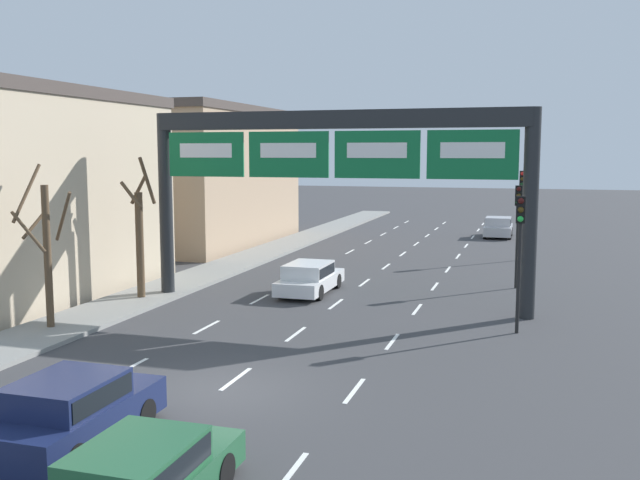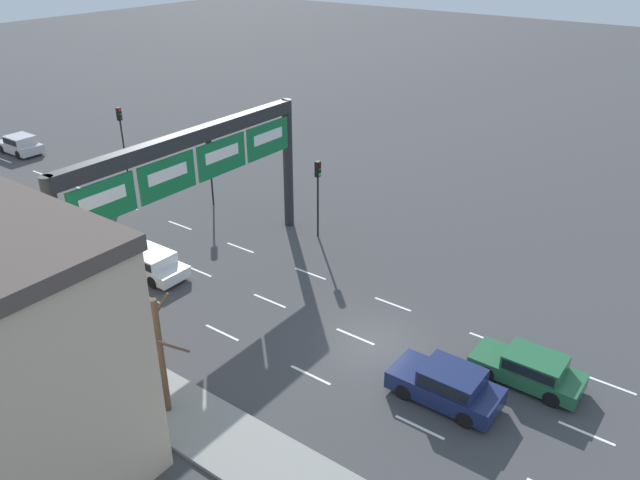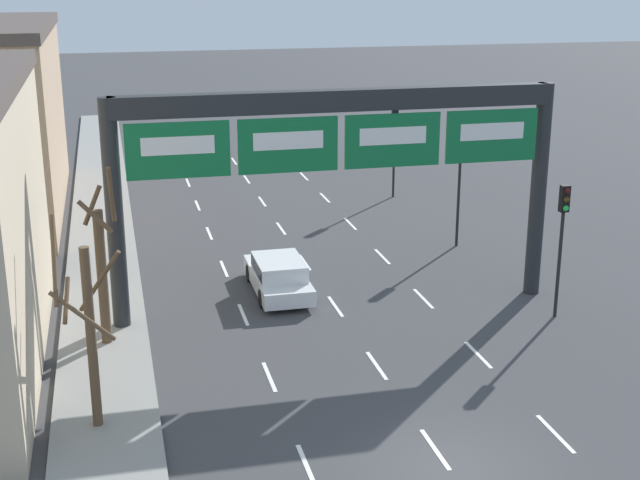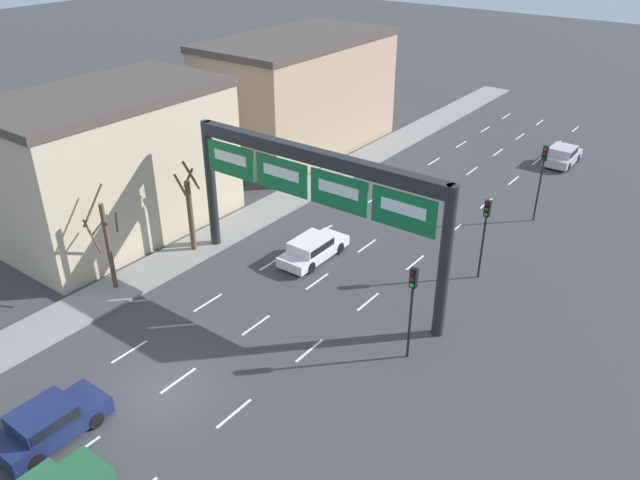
{
  "view_description": "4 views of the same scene",
  "coord_description": "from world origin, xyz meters",
  "px_view_note": "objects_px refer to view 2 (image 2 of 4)",
  "views": [
    {
      "loc": [
        7.6,
        -16.16,
        6.07
      ],
      "look_at": [
        -0.36,
        10.0,
        2.72
      ],
      "focal_mm": 40.0,
      "sensor_mm": 36.0,
      "label": 1
    },
    {
      "loc": [
        -19.33,
        -11.26,
        16.38
      ],
      "look_at": [
        0.95,
        3.64,
        3.66
      ],
      "focal_mm": 35.0,
      "sensor_mm": 36.0,
      "label": 2
    },
    {
      "loc": [
        -7.41,
        -17.5,
        11.62
      ],
      "look_at": [
        -1.65,
        6.49,
        3.96
      ],
      "focal_mm": 50.0,
      "sensor_mm": 36.0,
      "label": 3
    },
    {
      "loc": [
        17.31,
        -12.04,
        18.13
      ],
      "look_at": [
        1.79,
        8.86,
        4.08
      ],
      "focal_mm": 35.0,
      "sensor_mm": 36.0,
      "label": 4
    }
  ],
  "objects_px": {
    "car_navy": "(447,384)",
    "tree_bare_closest": "(78,301)",
    "tree_bare_second": "(159,350)",
    "traffic_light_mid_block": "(121,128)",
    "car_white": "(148,261)",
    "car_silver": "(20,144)",
    "car_green": "(530,368)",
    "traffic_light_far_end": "(318,184)",
    "sign_gantry": "(192,169)",
    "traffic_light_near_gantry": "(210,156)"
  },
  "relations": [
    {
      "from": "traffic_light_near_gantry",
      "to": "traffic_light_far_end",
      "type": "height_order",
      "value": "traffic_light_far_end"
    },
    {
      "from": "car_white",
      "to": "traffic_light_near_gantry",
      "type": "bearing_deg",
      "value": 24.21
    },
    {
      "from": "car_white",
      "to": "sign_gantry",
      "type": "bearing_deg",
      "value": -51.84
    },
    {
      "from": "traffic_light_far_end",
      "to": "tree_bare_second",
      "type": "height_order",
      "value": "tree_bare_second"
    },
    {
      "from": "traffic_light_near_gantry",
      "to": "traffic_light_mid_block",
      "type": "bearing_deg",
      "value": 90.22
    },
    {
      "from": "traffic_light_mid_block",
      "to": "traffic_light_near_gantry",
      "type": "bearing_deg",
      "value": -89.78
    },
    {
      "from": "car_silver",
      "to": "car_navy",
      "type": "xyz_separation_m",
      "value": [
        -6.47,
        -40.56,
        0.02
      ]
    },
    {
      "from": "car_silver",
      "to": "traffic_light_mid_block",
      "type": "height_order",
      "value": "traffic_light_mid_block"
    },
    {
      "from": "traffic_light_mid_block",
      "to": "car_green",
      "type": "bearing_deg",
      "value": -99.52
    },
    {
      "from": "car_green",
      "to": "car_white",
      "type": "distance_m",
      "value": 19.37
    },
    {
      "from": "car_green",
      "to": "traffic_light_far_end",
      "type": "relative_size",
      "value": 0.93
    },
    {
      "from": "tree_bare_second",
      "to": "car_green",
      "type": "bearing_deg",
      "value": -46.47
    },
    {
      "from": "car_navy",
      "to": "tree_bare_closest",
      "type": "distance_m",
      "value": 15.08
    },
    {
      "from": "car_navy",
      "to": "tree_bare_closest",
      "type": "relative_size",
      "value": 0.74
    },
    {
      "from": "sign_gantry",
      "to": "traffic_light_mid_block",
      "type": "relative_size",
      "value": 3.03
    },
    {
      "from": "car_silver",
      "to": "tree_bare_second",
      "type": "xyz_separation_m",
      "value": [
        -13.3,
        -32.46,
        2.14
      ]
    },
    {
      "from": "car_green",
      "to": "traffic_light_far_end",
      "type": "xyz_separation_m",
      "value": [
        5.62,
        14.6,
        2.59
      ]
    },
    {
      "from": "car_navy",
      "to": "traffic_light_mid_block",
      "type": "bearing_deg",
      "value": 74.4
    },
    {
      "from": "car_white",
      "to": "traffic_light_far_end",
      "type": "relative_size",
      "value": 1.0
    },
    {
      "from": "sign_gantry",
      "to": "traffic_light_near_gantry",
      "type": "bearing_deg",
      "value": 41.2
    },
    {
      "from": "car_green",
      "to": "tree_bare_second",
      "type": "height_order",
      "value": "tree_bare_second"
    },
    {
      "from": "car_silver",
      "to": "tree_bare_closest",
      "type": "xyz_separation_m",
      "value": [
        -12.93,
        -27.07,
        1.96
      ]
    },
    {
      "from": "car_green",
      "to": "traffic_light_mid_block",
      "type": "distance_m",
      "value": 32.22
    },
    {
      "from": "traffic_light_near_gantry",
      "to": "traffic_light_far_end",
      "type": "relative_size",
      "value": 1.0
    },
    {
      "from": "traffic_light_near_gantry",
      "to": "traffic_light_mid_block",
      "type": "distance_m",
      "value": 8.72
    },
    {
      "from": "car_white",
      "to": "traffic_light_far_end",
      "type": "height_order",
      "value": "traffic_light_far_end"
    },
    {
      "from": "car_navy",
      "to": "tree_bare_second",
      "type": "bearing_deg",
      "value": 130.17
    },
    {
      "from": "car_white",
      "to": "tree_bare_second",
      "type": "bearing_deg",
      "value": -126.63
    },
    {
      "from": "tree_bare_closest",
      "to": "car_silver",
      "type": "bearing_deg",
      "value": 64.47
    },
    {
      "from": "car_green",
      "to": "traffic_light_mid_block",
      "type": "bearing_deg",
      "value": 80.48
    },
    {
      "from": "car_silver",
      "to": "car_white",
      "type": "bearing_deg",
      "value": -105.92
    },
    {
      "from": "traffic_light_mid_block",
      "to": "traffic_light_far_end",
      "type": "relative_size",
      "value": 1.09
    },
    {
      "from": "sign_gantry",
      "to": "car_navy",
      "type": "xyz_separation_m",
      "value": [
        -1.42,
        -14.77,
        -5.03
      ]
    },
    {
      "from": "sign_gantry",
      "to": "car_green",
      "type": "height_order",
      "value": "sign_gantry"
    },
    {
      "from": "traffic_light_mid_block",
      "to": "sign_gantry",
      "type": "bearing_deg",
      "value": -114.86
    },
    {
      "from": "tree_bare_closest",
      "to": "car_white",
      "type": "bearing_deg",
      "value": 29.06
    },
    {
      "from": "car_white",
      "to": "traffic_light_mid_block",
      "type": "bearing_deg",
      "value": 55.87
    },
    {
      "from": "car_silver",
      "to": "tree_bare_second",
      "type": "height_order",
      "value": "tree_bare_second"
    },
    {
      "from": "car_navy",
      "to": "traffic_light_near_gantry",
      "type": "height_order",
      "value": "traffic_light_near_gantry"
    },
    {
      "from": "car_green",
      "to": "car_white",
      "type": "xyz_separation_m",
      "value": [
        -3.2,
        19.1,
        -0.0
      ]
    },
    {
      "from": "sign_gantry",
      "to": "car_navy",
      "type": "height_order",
      "value": "sign_gantry"
    },
    {
      "from": "car_green",
      "to": "sign_gantry",
      "type": "bearing_deg",
      "value": 95.07
    },
    {
      "from": "car_navy",
      "to": "traffic_light_mid_block",
      "type": "xyz_separation_m",
      "value": [
        8.23,
        29.48,
        2.79
      ]
    },
    {
      "from": "traffic_light_near_gantry",
      "to": "traffic_light_far_end",
      "type": "xyz_separation_m",
      "value": [
        0.28,
        -8.34,
        0.01
      ]
    },
    {
      "from": "car_navy",
      "to": "traffic_light_far_end",
      "type": "relative_size",
      "value": 0.91
    },
    {
      "from": "car_white",
      "to": "car_silver",
      "type": "height_order",
      "value": "car_silver"
    },
    {
      "from": "traffic_light_far_end",
      "to": "tree_bare_closest",
      "type": "distance_m",
      "value": 15.05
    },
    {
      "from": "car_navy",
      "to": "tree_bare_second",
      "type": "xyz_separation_m",
      "value": [
        -6.84,
        8.1,
        2.12
      ]
    },
    {
      "from": "tree_bare_second",
      "to": "traffic_light_far_end",
      "type": "bearing_deg",
      "value": 15.71
    },
    {
      "from": "sign_gantry",
      "to": "car_green",
      "type": "relative_size",
      "value": 3.56
    }
  ]
}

